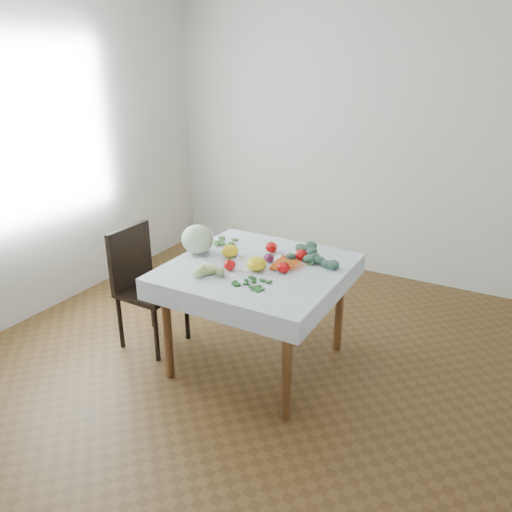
{
  "coord_description": "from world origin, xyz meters",
  "views": [
    {
      "loc": [
        1.48,
        -2.67,
        2.05
      ],
      "look_at": [
        -0.01,
        0.0,
        0.82
      ],
      "focal_mm": 35.0,
      "sensor_mm": 36.0,
      "label": 1
    }
  ],
  "objects_px": {
    "table": "(257,279)",
    "carrot_bunch": "(290,264)",
    "cabbage": "(198,239)",
    "chair": "(142,279)",
    "heirloom_back": "(230,251)"
  },
  "relations": [
    {
      "from": "table",
      "to": "carrot_bunch",
      "type": "bearing_deg",
      "value": 23.86
    },
    {
      "from": "table",
      "to": "heirloom_back",
      "type": "distance_m",
      "value": 0.29
    },
    {
      "from": "heirloom_back",
      "to": "carrot_bunch",
      "type": "bearing_deg",
      "value": 5.07
    },
    {
      "from": "cabbage",
      "to": "heirloom_back",
      "type": "bearing_deg",
      "value": 11.93
    },
    {
      "from": "table",
      "to": "cabbage",
      "type": "bearing_deg",
      "value": -179.77
    },
    {
      "from": "chair",
      "to": "heirloom_back",
      "type": "relative_size",
      "value": 7.64
    },
    {
      "from": "heirloom_back",
      "to": "carrot_bunch",
      "type": "xyz_separation_m",
      "value": [
        0.44,
        0.04,
        -0.03
      ]
    },
    {
      "from": "cabbage",
      "to": "carrot_bunch",
      "type": "distance_m",
      "value": 0.69
    },
    {
      "from": "table",
      "to": "chair",
      "type": "xyz_separation_m",
      "value": [
        -0.9,
        -0.15,
        -0.14
      ]
    },
    {
      "from": "chair",
      "to": "carrot_bunch",
      "type": "relative_size",
      "value": 3.67
    },
    {
      "from": "table",
      "to": "carrot_bunch",
      "type": "xyz_separation_m",
      "value": [
        0.2,
        0.09,
        0.12
      ]
    },
    {
      "from": "cabbage",
      "to": "heirloom_back",
      "type": "relative_size",
      "value": 1.92
    },
    {
      "from": "heirloom_back",
      "to": "cabbage",
      "type": "bearing_deg",
      "value": -168.07
    },
    {
      "from": "table",
      "to": "cabbage",
      "type": "xyz_separation_m",
      "value": [
        -0.48,
        -0.0,
        0.2
      ]
    },
    {
      "from": "table",
      "to": "carrot_bunch",
      "type": "distance_m",
      "value": 0.25
    }
  ]
}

